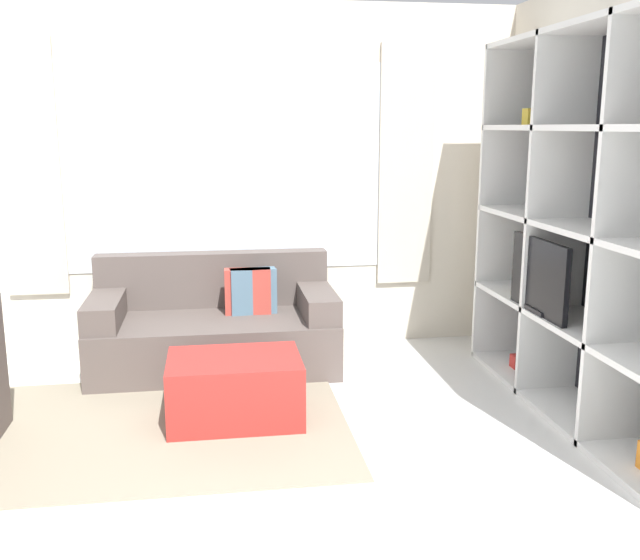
# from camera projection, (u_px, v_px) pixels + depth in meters

# --- Properties ---
(wall_back) EXTENTS (5.82, 0.11, 2.70)m
(wall_back) POSITION_uv_depth(u_px,v_px,m) (225.00, 180.00, 5.57)
(wall_back) COLOR beige
(wall_back) RESTS_ON ground_plane
(wall_right) EXTENTS (0.07, 4.41, 2.70)m
(wall_right) POSITION_uv_depth(u_px,v_px,m) (619.00, 196.00, 4.34)
(wall_right) COLOR beige
(wall_right) RESTS_ON ground_plane
(area_rug) EXTENTS (2.84, 1.68, 0.01)m
(area_rug) POSITION_uv_depth(u_px,v_px,m) (108.00, 431.00, 4.20)
(area_rug) COLOR gray
(area_rug) RESTS_ON ground_plane
(shelving_unit) EXTENTS (0.44, 2.49, 2.34)m
(shelving_unit) POSITION_uv_depth(u_px,v_px,m) (596.00, 231.00, 4.21)
(shelving_unit) COLOR #232328
(shelving_unit) RESTS_ON ground_plane
(couch_main) EXTENTS (1.77, 0.90, 0.81)m
(couch_main) POSITION_uv_depth(u_px,v_px,m) (216.00, 328.00, 5.31)
(couch_main) COLOR #564C47
(couch_main) RESTS_ON ground_plane
(ottoman) EXTENTS (0.80, 0.58, 0.40)m
(ottoman) POSITION_uv_depth(u_px,v_px,m) (235.00, 389.00, 4.33)
(ottoman) COLOR #A82823
(ottoman) RESTS_ON ground_plane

